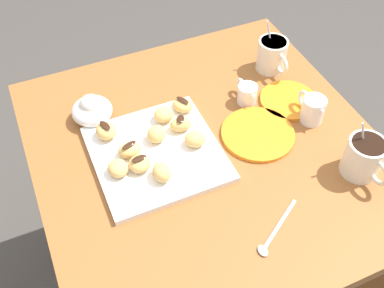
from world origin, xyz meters
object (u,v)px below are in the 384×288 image
saucer_orange_left (288,100)px  beignet_7 (106,131)px  beignet_5 (130,150)px  dining_table (206,183)px  pastry_plate_square (157,154)px  cream_pitcher_white (313,109)px  coffee_mug_cream_left (272,55)px  saucer_orange_right (258,134)px  beignet_2 (140,164)px  coffee_mug_cream_right (364,157)px  beignet_4 (164,115)px  beignet_8 (118,169)px  beignet_9 (183,105)px  ice_cream_bowl (92,110)px  beignet_6 (181,124)px  beignet_0 (156,134)px  chocolate_sauce_pitcher (247,93)px  beignet_1 (195,139)px  beignet_3 (162,172)px

saucer_orange_left → beignet_7: 0.50m
beignet_5 → dining_table: bearing=77.5°
pastry_plate_square → cream_pitcher_white: 0.42m
coffee_mug_cream_left → cream_pitcher_white: 0.22m
saucer_orange_right → beignet_2: bearing=-91.0°
coffee_mug_cream_right → dining_table: bearing=-125.3°
beignet_4 → beignet_8: bearing=-52.6°
coffee_mug_cream_left → saucer_orange_left: 0.15m
beignet_4 → beignet_9: size_ratio=0.93×
ice_cream_bowl → beignet_6: bearing=53.5°
dining_table → beignet_9: 0.22m
pastry_plate_square → beignet_9: beignet_9 is taller
beignet_4 → saucer_orange_right: bearing=57.0°
dining_table → pastry_plate_square: (-0.02, -0.13, 0.15)m
beignet_8 → beignet_5: bearing=136.2°
beignet_4 → beignet_5: (0.08, -0.12, -0.00)m
beignet_0 → beignet_9: beignet_0 is taller
chocolate_sauce_pitcher → beignet_4: chocolate_sauce_pitcher is taller
ice_cream_bowl → beignet_2: size_ratio=2.04×
beignet_1 → beignet_3: size_ratio=0.98×
chocolate_sauce_pitcher → saucer_orange_right: (0.12, -0.03, -0.03)m
coffee_mug_cream_right → saucer_orange_left: bearing=-174.6°
saucer_orange_right → beignet_7: (-0.14, -0.35, 0.03)m
coffee_mug_cream_right → beignet_3: coffee_mug_cream_right is taller
coffee_mug_cream_left → cream_pitcher_white: coffee_mug_cream_left is taller
beignet_2 → beignet_9: beignet_2 is taller
dining_table → beignet_8: size_ratio=16.98×
saucer_orange_left → beignet_2: size_ratio=3.00×
beignet_2 → coffee_mug_cream_left: bearing=114.1°
cream_pitcher_white → ice_cream_bowl: (-0.23, -0.52, -0.01)m
beignet_0 → beignet_6: (-0.01, 0.07, -0.00)m
ice_cream_bowl → beignet_4: bearing=60.6°
coffee_mug_cream_right → beignet_5: size_ratio=2.67×
beignet_1 → beignet_7: (-0.11, -0.19, 0.00)m
coffee_mug_cream_right → saucer_orange_right: size_ratio=0.80×
beignet_2 → beignet_6: beignet_6 is taller
coffee_mug_cream_left → beignet_8: coffee_mug_cream_left is taller
ice_cream_bowl → beignet_3: (0.26, 0.09, 0.00)m
cream_pitcher_white → saucer_orange_left: size_ratio=0.68×
dining_table → coffee_mug_cream_left: coffee_mug_cream_left is taller
ice_cream_bowl → cream_pitcher_white: bearing=66.2°
beignet_3 → beignet_5: (-0.10, -0.05, -0.00)m
chocolate_sauce_pitcher → beignet_4: (-0.01, -0.24, 0.00)m
beignet_5 → beignet_7: (-0.08, -0.03, 0.00)m
chocolate_sauce_pitcher → beignet_8: size_ratio=1.79×
dining_table → beignet_0: beignet_0 is taller
beignet_1 → saucer_orange_left: bearing=100.1°
coffee_mug_cream_right → beignet_5: coffee_mug_cream_right is taller
coffee_mug_cream_right → beignet_5: (-0.25, -0.48, -0.02)m
beignet_3 → beignet_6: bearing=141.8°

